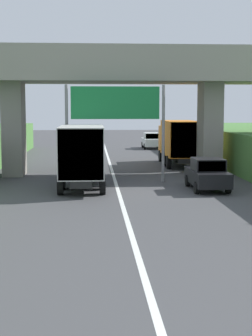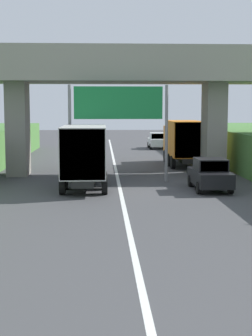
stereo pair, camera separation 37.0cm
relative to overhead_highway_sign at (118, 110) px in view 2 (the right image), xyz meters
name	(u,v)px [view 2 (the right image)]	position (x,y,z in m)	size (l,w,h in m)	color
lane_centre_stripe	(120,188)	(0.00, -2.42, -4.28)	(0.20, 87.64, 0.01)	white
overpass_bridge	(117,79)	(0.00, 3.53, 1.99)	(40.00, 4.80, 8.25)	gray
overhead_highway_sign	(118,110)	(0.00, 0.00, 0.00)	(5.88, 0.18, 5.75)	slate
truck_blue	(85,153)	(-1.92, -2.07, -2.35)	(2.44, 7.30, 3.44)	black
truck_orange	(183,140)	(5.23, 8.77, -2.35)	(2.44, 7.30, 3.44)	black
car_black	(210,174)	(4.81, -3.25, -3.43)	(1.86, 4.10, 1.72)	black
car_white	(157,141)	(5.03, 25.39, -3.43)	(1.86, 4.10, 1.72)	silver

